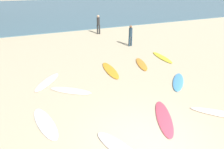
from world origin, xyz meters
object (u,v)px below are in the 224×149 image
Objects in this scene: surfboard_7 at (45,123)px; beachgoer_near at (131,35)px; surfboard_1 at (110,70)px; surfboard_2 at (178,82)px; surfboard_3 at (164,118)px; surfboard_8 at (224,114)px; beachgoer_mid at (98,23)px; surfboard_6 at (120,148)px; surfboard_9 at (141,64)px; surfboard_0 at (71,91)px; surfboard_4 at (47,82)px; surfboard_5 at (162,57)px.

surfboard_7 is 10.71m from beachgoer_near.
surfboard_1 is 3.85m from surfboard_2.
surfboard_3 is 2.45m from surfboard_8.
surfboard_6 is at bearing -72.37° from beachgoer_mid.
surfboard_7 is 1.21× the size of beachgoer_mid.
surfboard_0 is at bearing 35.84° from surfboard_9.
surfboard_2 is 3.01m from surfboard_8.
surfboard_4 is 1.02× the size of surfboard_9.
surfboard_2 is 5.66m from surfboard_6.
surfboard_9 is 1.30× the size of beachgoer_near.
surfboard_5 is 3.54m from beachgoer_near.
surfboard_8 is (6.54, -2.30, -0.00)m from surfboard_7.
beachgoer_near is (7.07, 4.00, 0.89)m from surfboard_4.
surfboard_0 is at bearing -157.81° from surfboard_5.
surfboard_4 is 1.08× the size of surfboard_6.
surfboard_8 is at bearing -99.70° from surfboard_5.
surfboard_2 is at bearing -65.07° from surfboard_0.
surfboard_1 is 1.39× the size of beachgoer_mid.
surfboard_2 is 3.71m from surfboard_5.
surfboard_0 is 11.59m from beachgoer_mid.
surfboard_7 is at bearing -176.12° from surfboard_0.
surfboard_2 is 6.81m from surfboard_4.
surfboard_9 is (4.89, 1.57, 0.01)m from surfboard_0.
surfboard_1 is at bearing -166.48° from surfboard_5.
surfboard_2 is at bearing 138.67° from surfboard_1.
surfboard_5 reaches higher than surfboard_8.
surfboard_3 is 1.08× the size of surfboard_9.
surfboard_4 is (-6.23, 2.76, -0.01)m from surfboard_2.
surfboard_9 is at bearing 33.23° from surfboard_6.
beachgoer_near is (7.63, 7.47, 0.88)m from surfboard_7.
beachgoer_mid is (4.76, 14.58, 0.99)m from surfboard_6.
surfboard_6 is at bearing -134.04° from surfboard_0.
beachgoer_near reaches higher than surfboard_6.
surfboard_3 is 2.37m from surfboard_6.
surfboard_7 is 7.31m from surfboard_9.
surfboard_6 is (0.52, -4.31, 0.01)m from surfboard_0.
surfboard_1 is (2.71, 1.46, 0.01)m from surfboard_0.
surfboard_6 is at bearing -46.07° from surfboard_8.
surfboard_2 is at bearing -108.28° from surfboard_5.
surfboard_0 is 1.27× the size of beachgoer_near.
beachgoer_near reaches higher than surfboard_5.
surfboard_3 is 1.41× the size of beachgoer_near.
surfboard_5 is at bearing -148.13° from surfboard_9.
surfboard_8 is at bearing -20.59° from surfboard_6.
surfboard_0 is at bearing 76.72° from surfboard_6.
surfboard_1 reaches higher than surfboard_8.
beachgoer_near is at bearing 96.11° from surfboard_3.
surfboard_5 is 6.63m from surfboard_8.
surfboard_0 is 5.14m from surfboard_9.
surfboard_2 is 11.66m from beachgoer_mid.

